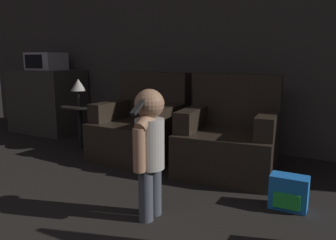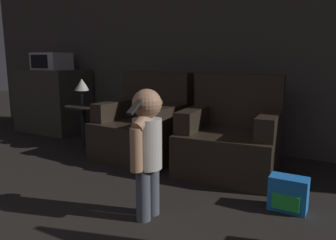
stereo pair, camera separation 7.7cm
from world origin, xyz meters
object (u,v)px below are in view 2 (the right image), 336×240
lamp (82,85)px  person_toddler (147,144)px  armchair_left (144,128)px  microwave (52,61)px  toy_backpack (288,194)px  armchair_right (230,139)px

lamp → person_toddler: bearing=-33.9°
armchair_left → microwave: 2.09m
toy_backpack → lamp: lamp is taller
microwave → person_toddler: bearing=-30.5°
microwave → armchair_right: bearing=-8.4°
person_toddler → lamp: bearing=-121.9°
armchair_right → microwave: size_ratio=1.91×
toy_backpack → microwave: 3.81m
armchair_left → microwave: (-1.91, 0.43, 0.72)m
armchair_left → armchair_right: (1.00, -0.00, 0.00)m
armchair_left → microwave: size_ratio=1.89×
toy_backpack → armchair_left: bearing=160.5°
microwave → lamp: bearing=-24.8°
lamp → toy_backpack: bearing=-11.9°
armchair_right → person_toddler: armchair_right is taller
lamp → armchair_left: bearing=4.0°
person_toddler → microwave: (-2.74, 1.61, 0.52)m
armchair_left → armchair_right: same height
armchair_right → lamp: bearing=176.7°
lamp → armchair_right: bearing=1.8°
armchair_right → armchair_left: bearing=174.8°
toy_backpack → lamp: size_ratio=0.82×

